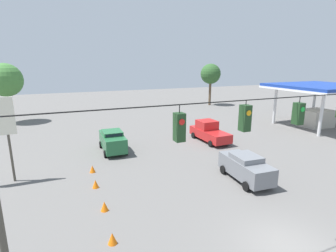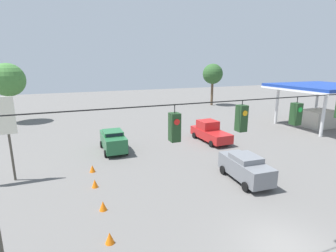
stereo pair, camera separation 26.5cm
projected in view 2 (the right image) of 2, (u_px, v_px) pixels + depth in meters
name	position (u px, v px, depth m)	size (l,w,h in m)	color
ground_plane	(283.00, 247.00, 11.84)	(140.00, 140.00, 0.00)	#605E5B
overhead_signal_span	(292.00, 143.00, 10.85)	(21.64, 0.38, 7.29)	#4C473D
pickup_truck_red_oncoming_far	(210.00, 132.00, 27.70)	(2.34, 5.28, 2.12)	red
sedan_grey_crossing_near	(245.00, 167.00, 18.36)	(2.24, 4.53, 1.87)	slate
sedan_green_withflow_far	(113.00, 140.00, 24.53)	(2.14, 4.50, 1.98)	#236038
traffic_cone_nearest	(110.00, 238.00, 12.05)	(0.43, 0.43, 0.56)	orange
traffic_cone_second	(103.00, 206.00, 14.76)	(0.43, 0.43, 0.56)	orange
traffic_cone_third	(95.00, 183.00, 17.48)	(0.43, 0.43, 0.56)	orange
traffic_cone_fourth	(92.00, 168.00, 19.94)	(0.43, 0.43, 0.56)	orange
gas_station	(321.00, 96.00, 33.05)	(10.67, 9.92, 5.44)	navy
tree_horizon_left	(8.00, 80.00, 35.41)	(4.48, 4.48, 8.09)	brown
tree_horizon_right	(213.00, 74.00, 49.95)	(3.82, 3.82, 7.93)	brown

